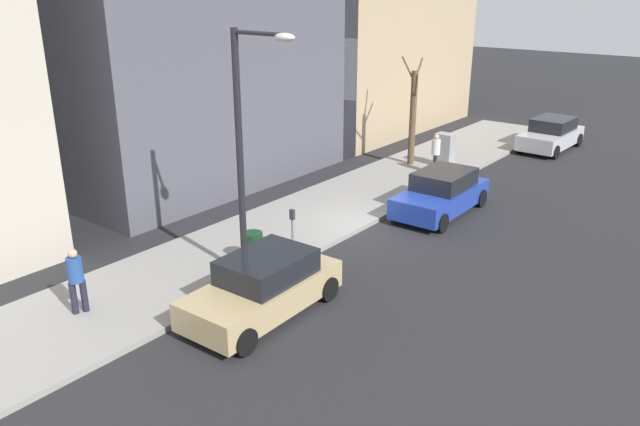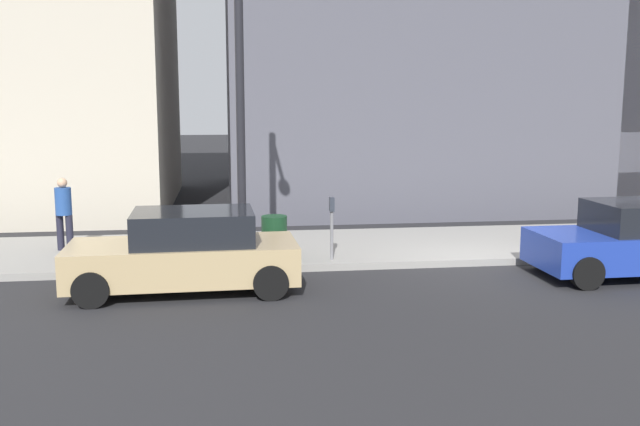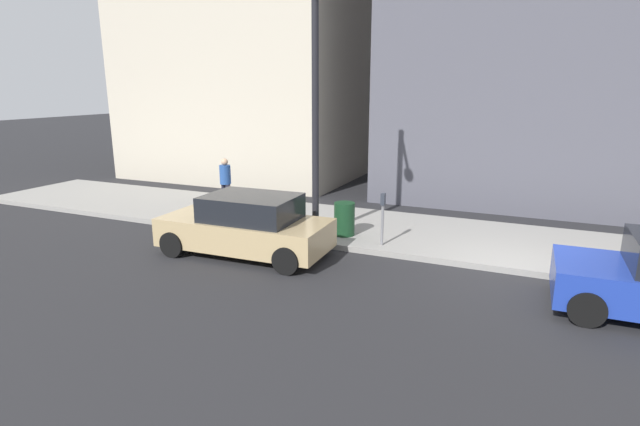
% 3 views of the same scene
% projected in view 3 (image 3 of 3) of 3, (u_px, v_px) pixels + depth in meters
% --- Properties ---
extents(ground_plane, '(120.00, 120.00, 0.00)m').
position_uv_depth(ground_plane, '(513.00, 275.00, 11.13)').
color(ground_plane, '#232326').
extents(sidewalk, '(4.00, 36.00, 0.15)m').
position_uv_depth(sidewalk, '(518.00, 246.00, 12.88)').
color(sidewalk, gray).
rests_on(sidewalk, ground).
extents(parked_car_tan, '(2.02, 4.25, 1.52)m').
position_uv_depth(parked_car_tan, '(247.00, 226.00, 12.31)').
color(parked_car_tan, tan).
rests_on(parked_car_tan, ground).
extents(parking_meter, '(0.14, 0.10, 1.35)m').
position_uv_depth(parking_meter, '(383.00, 214.00, 12.53)').
color(parking_meter, slate).
rests_on(parking_meter, sidewalk).
extents(streetlamp, '(1.97, 0.32, 6.50)m').
position_uv_depth(streetlamp, '(311.00, 89.00, 12.37)').
color(streetlamp, black).
rests_on(streetlamp, sidewalk).
extents(trash_bin, '(0.56, 0.56, 0.90)m').
position_uv_depth(trash_bin, '(344.00, 219.00, 13.49)').
color(trash_bin, '#14381E').
rests_on(trash_bin, sidewalk).
extents(pedestrian_midblock, '(0.36, 0.38, 1.66)m').
position_uv_depth(pedestrian_midblock, '(225.00, 180.00, 16.34)').
color(pedestrian_midblock, '#1E1E2D').
rests_on(pedestrian_midblock, sidewalk).
extents(office_block_center, '(12.50, 12.50, 14.28)m').
position_uv_depth(office_block_center, '(575.00, 5.00, 19.40)').
color(office_block_center, '#4C4C56').
rests_on(office_block_center, ground).
extents(office_tower_right, '(10.10, 10.10, 15.52)m').
position_uv_depth(office_tower_right, '(263.00, 5.00, 23.34)').
color(office_tower_right, '#BCB29E').
rests_on(office_tower_right, ground).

